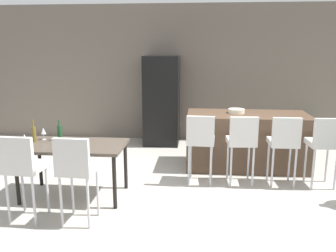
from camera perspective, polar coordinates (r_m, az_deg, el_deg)
The scene contains 17 objects.
ground_plane at distance 5.12m, azimuth 5.89°, elevation -10.58°, with size 10.00×10.00×0.00m, color #ADA89E.
back_wall at distance 7.73m, azimuth 5.94°, elevation 8.37°, with size 10.00×0.12×2.90m, color #665B51.
kitchen_island at distance 6.16m, azimuth 12.55°, elevation -2.28°, with size 2.01×0.92×0.92m, color #4C3828.
bar_chair_left at distance 5.23m, azimuth 5.28°, elevation -1.98°, with size 0.42×0.42×1.05m.
bar_chair_middle at distance 5.27m, azimuth 11.82°, elevation -2.09°, with size 0.43×0.43×1.05m.
bar_chair_right at distance 5.37m, azimuth 18.19°, elevation -2.18°, with size 0.41×0.41×1.05m.
bar_chair_far at distance 5.53m, azimuth 23.88°, elevation -2.24°, with size 0.42×0.42×1.05m.
dining_table at distance 4.93m, azimuth -15.07°, elevation -3.64°, with size 1.40×0.79×0.74m.
dining_chair_near at distance 4.39m, azimuth -22.41°, elevation -5.78°, with size 0.42×0.42×1.05m.
dining_chair_far at distance 4.14m, azimuth -14.60°, elevation -6.31°, with size 0.42×0.42×1.05m.
wine_bottle_corner at distance 5.16m, azimuth -20.81°, elevation -1.17°, with size 0.06×0.06×0.31m.
wine_bottle_middle at distance 5.14m, azimuth -17.06°, elevation -0.99°, with size 0.06×0.06×0.29m.
wine_glass_left at distance 4.94m, azimuth -22.12°, elevation -1.77°, with size 0.07×0.07×0.17m.
wine_glass_right at distance 5.23m, azimuth -19.45°, elevation -0.78°, with size 0.07×0.07×0.17m.
refrigerator at distance 7.39m, azimuth -1.01°, elevation 4.11°, with size 0.72×0.68×1.84m, color black.
fruit_bowl at distance 6.09m, azimuth 10.95°, elevation 2.39°, with size 0.28×0.28×0.07m, color beige.
potted_plant at distance 7.76m, azimuth 21.51°, elevation -0.86°, with size 0.36×0.36×0.56m.
Camera 1 is at (-0.09, -4.71, 2.01)m, focal length 37.84 mm.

